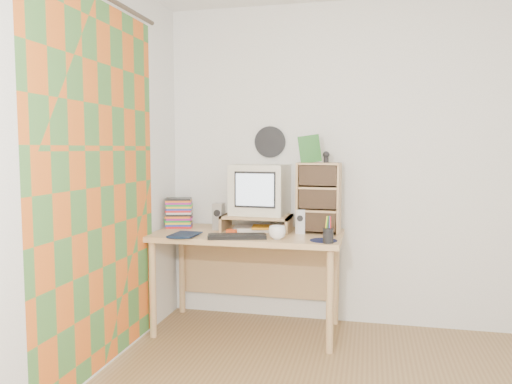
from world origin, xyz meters
The scene contains 20 objects.
back_wall centered at (0.00, 1.75, 1.25)m, with size 3.50×3.50×0.00m, color white.
left_wall centered at (-1.75, 0.00, 1.25)m, with size 3.50×3.50×0.00m, color white.
curtain centered at (-1.71, 0.48, 1.15)m, with size 2.20×2.20×0.00m, color orange.
wall_disc centered at (-0.93, 1.73, 1.43)m, with size 0.25×0.25×0.02m, color black.
desk centered at (-1.03, 1.44, 0.62)m, with size 1.40×0.70×0.75m.
monitor_riser centered at (-0.98, 1.48, 0.84)m, with size 0.52×0.30×0.12m.
crt_monitor centered at (-0.97, 1.53, 1.06)m, with size 0.40×0.40×0.38m, color beige.
speaker_left centered at (-1.28, 1.45, 0.85)m, with size 0.08×0.08×0.21m, color #A3A4A8.
speaker_right centered at (-0.64, 1.44, 0.84)m, with size 0.07×0.07×0.18m, color #A3A4A8.
keyboard centered at (-1.04, 1.13, 0.76)m, with size 0.41×0.14×0.03m, color black.
dvd_stack centered at (-1.62, 1.50, 0.89)m, with size 0.20×0.14×0.28m, color brown, non-canonical shape.
cd_rack centered at (-0.51, 1.49, 1.01)m, with size 0.31×0.17×0.52m, color tan.
mug centered at (-0.76, 1.16, 0.80)m, with size 0.12×0.12×0.09m, color white.
diary centered at (-1.52, 1.13, 0.77)m, with size 0.22×0.16×0.04m, color #0E1C34.
mousepad centered at (-0.44, 1.18, 0.75)m, with size 0.19×0.19×0.00m, color black.
pen_cup centered at (-0.41, 1.10, 0.82)m, with size 0.07×0.07×0.14m, color black, non-canonical shape.
papers centered at (-0.97, 1.48, 0.77)m, with size 0.27×0.20×0.04m, color silver, non-canonical shape.
red_box centered at (-1.13, 1.28, 0.77)m, with size 0.07×0.04×0.04m, color #D54216.
game_box centered at (-0.58, 1.47, 1.37)m, with size 0.16×0.03×0.20m, color #1B5718.
webcam centered at (-0.46, 1.48, 1.32)m, with size 0.05×0.05×0.08m, color black, non-canonical shape.
Camera 1 is at (-0.14, -2.20, 1.38)m, focal length 35.00 mm.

